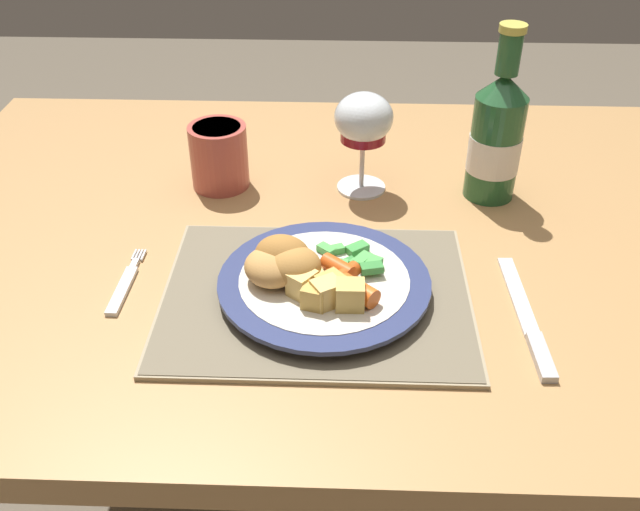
% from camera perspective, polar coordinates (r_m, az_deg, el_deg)
% --- Properties ---
extents(dining_table, '(1.17, 0.84, 0.74)m').
position_cam_1_polar(dining_table, '(1.02, 0.07, -2.42)').
color(dining_table, '#AD7F4C').
rests_on(dining_table, ground).
extents(placemat, '(0.36, 0.28, 0.01)m').
position_cam_1_polar(placemat, '(0.83, -0.07, -3.25)').
color(placemat, gray).
rests_on(placemat, dining_table).
extents(dinner_plate, '(0.25, 0.25, 0.02)m').
position_cam_1_polar(dinner_plate, '(0.83, 0.34, -2.33)').
color(dinner_plate, silver).
rests_on(dinner_plate, placemat).
extents(breaded_croquettes, '(0.10, 0.10, 0.05)m').
position_cam_1_polar(breaded_croquettes, '(0.81, -3.01, -0.59)').
color(breaded_croquettes, tan).
rests_on(breaded_croquettes, dinner_plate).
extents(green_beans_pile, '(0.08, 0.07, 0.02)m').
position_cam_1_polar(green_beans_pile, '(0.84, 2.83, -0.29)').
color(green_beans_pile, '#4CA84C').
rests_on(green_beans_pile, dinner_plate).
extents(glazed_carrots, '(0.07, 0.09, 0.02)m').
position_cam_1_polar(glazed_carrots, '(0.80, 2.28, -2.25)').
color(glazed_carrots, '#CC5119').
rests_on(glazed_carrots, dinner_plate).
extents(fork, '(0.02, 0.13, 0.01)m').
position_cam_1_polar(fork, '(0.88, -15.37, -2.33)').
color(fork, silver).
rests_on(fork, dining_table).
extents(table_knife, '(0.03, 0.22, 0.01)m').
position_cam_1_polar(table_knife, '(0.83, 16.38, -5.32)').
color(table_knife, silver).
rests_on(table_knife, dining_table).
extents(wine_glass, '(0.08, 0.08, 0.15)m').
position_cam_1_polar(wine_glass, '(1.00, 3.51, 10.57)').
color(wine_glass, silver).
rests_on(wine_glass, dining_table).
extents(bottle, '(0.07, 0.07, 0.25)m').
position_cam_1_polar(bottle, '(1.02, 13.93, 9.23)').
color(bottle, '#23562D').
rests_on(bottle, dining_table).
extents(roast_potatoes, '(0.09, 0.06, 0.03)m').
position_cam_1_polar(roast_potatoes, '(0.78, 0.40, -2.77)').
color(roast_potatoes, gold).
rests_on(roast_potatoes, dinner_plate).
extents(drinking_cup, '(0.08, 0.08, 0.09)m').
position_cam_1_polar(drinking_cup, '(1.05, -8.09, 7.98)').
color(drinking_cup, '#B24C42').
rests_on(drinking_cup, dining_table).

